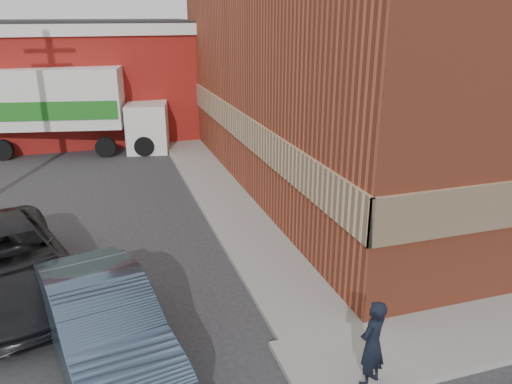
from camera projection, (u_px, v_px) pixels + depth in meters
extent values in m
plane|color=#28282B|center=(293.00, 342.00, 9.56)|extent=(90.00, 90.00, 0.00)
cube|color=#983F27|center=(419.00, 54.00, 18.53)|extent=(14.00, 18.00, 9.00)
cube|color=tan|center=(238.00, 124.00, 17.26)|extent=(0.08, 18.16, 1.00)
cube|color=gray|center=(215.00, 188.00, 17.78)|extent=(1.80, 18.00, 0.12)
cube|color=maroon|center=(34.00, 86.00, 24.91)|extent=(16.00, 8.00, 5.00)
cube|color=silver|center=(26.00, 28.00, 23.98)|extent=(16.30, 8.30, 0.50)
cube|color=black|center=(25.00, 21.00, 23.88)|extent=(16.00, 8.00, 0.10)
imported|color=black|center=(372.00, 344.00, 8.08)|extent=(0.68, 0.59, 1.56)
imported|color=#324153|center=(105.00, 324.00, 8.77)|extent=(2.67, 5.03, 1.57)
imported|color=black|center=(4.00, 263.00, 10.93)|extent=(4.23, 6.19, 1.57)
cube|color=white|center=(54.00, 97.00, 21.66)|extent=(6.19, 3.43, 2.53)
cube|color=#1C6A1C|center=(48.00, 111.00, 20.70)|extent=(5.54, 1.12, 0.78)
cube|color=white|center=(145.00, 127.00, 22.55)|extent=(2.14, 2.44, 2.14)
cylinder|color=black|center=(3.00, 150.00, 21.22)|extent=(0.92, 0.46, 0.88)
cylinder|color=black|center=(18.00, 139.00, 23.04)|extent=(0.92, 0.46, 0.88)
cylinder|color=black|center=(106.00, 147.00, 21.68)|extent=(0.92, 0.46, 0.88)
cylinder|color=black|center=(113.00, 137.00, 23.50)|extent=(0.92, 0.46, 0.88)
cylinder|color=black|center=(144.00, 146.00, 21.85)|extent=(0.92, 0.46, 0.88)
cylinder|color=black|center=(148.00, 136.00, 23.67)|extent=(0.92, 0.46, 0.88)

